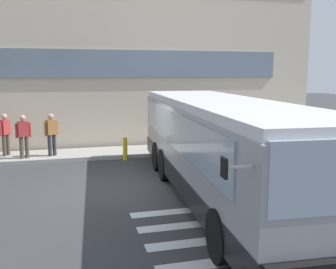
# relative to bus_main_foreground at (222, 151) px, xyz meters

# --- Properties ---
(ground_plane) EXTENTS (80.00, 90.00, 0.02)m
(ground_plane) POSITION_rel_bus_main_foreground_xyz_m (-2.42, 1.72, -1.34)
(ground_plane) COLOR #353538
(ground_plane) RESTS_ON ground
(bay_paint_stripes) EXTENTS (4.40, 3.96, 0.01)m
(bay_paint_stripes) POSITION_rel_bus_main_foreground_xyz_m (-0.42, -2.48, -1.33)
(bay_paint_stripes) COLOR silver
(bay_paint_stripes) RESTS_ON ground
(terminal_building) EXTENTS (22.32, 13.80, 7.70)m
(terminal_building) POSITION_rel_bus_main_foreground_xyz_m (-3.11, 13.33, 2.51)
(terminal_building) COLOR beige
(terminal_building) RESTS_ON ground
(boarding_curb) EXTENTS (24.52, 2.00, 0.15)m
(boarding_curb) POSITION_rel_bus_main_foreground_xyz_m (-2.42, 6.52, -1.26)
(boarding_curb) COLOR #9E9B93
(boarding_curb) RESTS_ON ground
(bus_main_foreground) EXTENTS (3.70, 11.18, 2.70)m
(bus_main_foreground) POSITION_rel_bus_main_foreground_xyz_m (0.00, 0.00, 0.00)
(bus_main_foreground) COLOR gray
(bus_main_foreground) RESTS_ON ground
(passenger_near_column) EXTENTS (0.39, 0.51, 1.68)m
(passenger_near_column) POSITION_rel_bus_main_foreground_xyz_m (-6.39, 6.68, -0.25)
(passenger_near_column) COLOR #4C4233
(passenger_near_column) RESTS_ON boarding_curb
(passenger_by_doorway) EXTENTS (0.57, 0.32, 1.68)m
(passenger_by_doorway) POSITION_rel_bus_main_foreground_xyz_m (-5.64, 5.98, -0.25)
(passenger_by_doorway) COLOR #4C4233
(passenger_by_doorway) RESTS_ON boarding_curb
(passenger_at_curb_edge) EXTENTS (0.52, 0.38, 1.68)m
(passenger_at_curb_edge) POSITION_rel_bus_main_foreground_xyz_m (-4.62, 6.19, -0.25)
(passenger_at_curb_edge) COLOR #2D2D33
(passenger_at_curb_edge) RESTS_ON boarding_curb
(safety_bollard_yellow) EXTENTS (0.18, 0.18, 0.90)m
(safety_bollard_yellow) POSITION_rel_bus_main_foreground_xyz_m (-1.84, 5.32, -0.88)
(safety_bollard_yellow) COLOR yellow
(safety_bollard_yellow) RESTS_ON ground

